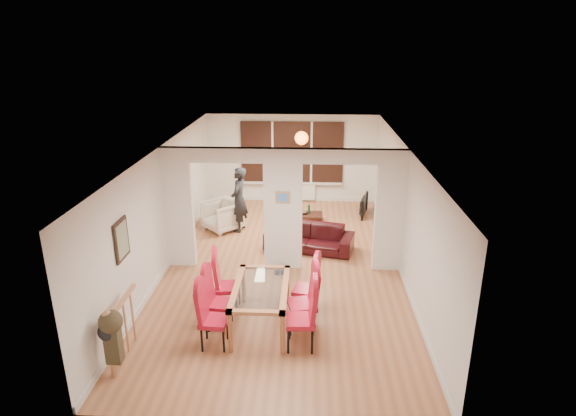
# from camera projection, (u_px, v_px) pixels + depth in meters

# --- Properties ---
(floor) EXTENTS (5.00, 9.00, 0.01)m
(floor) POSITION_uv_depth(u_px,v_px,m) (283.00, 266.00, 10.43)
(floor) COLOR #AA6A44
(floor) RESTS_ON ground
(room_walls) EXTENTS (5.00, 9.00, 2.60)m
(room_walls) POSITION_uv_depth(u_px,v_px,m) (283.00, 210.00, 10.00)
(room_walls) COLOR silver
(room_walls) RESTS_ON floor
(divider_wall) EXTENTS (5.00, 0.18, 2.60)m
(divider_wall) POSITION_uv_depth(u_px,v_px,m) (283.00, 210.00, 10.00)
(divider_wall) COLOR white
(divider_wall) RESTS_ON floor
(bay_window_blinds) EXTENTS (3.00, 0.08, 1.80)m
(bay_window_blinds) POSITION_uv_depth(u_px,v_px,m) (292.00, 152.00, 14.11)
(bay_window_blinds) COLOR black
(bay_window_blinds) RESTS_ON room_walls
(radiator) EXTENTS (1.40, 0.08, 0.50)m
(radiator) POSITION_uv_depth(u_px,v_px,m) (292.00, 192.00, 14.47)
(radiator) COLOR white
(radiator) RESTS_ON floor
(pendant_light) EXTENTS (0.36, 0.36, 0.36)m
(pendant_light) POSITION_uv_depth(u_px,v_px,m) (302.00, 138.00, 12.80)
(pendant_light) COLOR orange
(pendant_light) RESTS_ON room_walls
(stair_newel) EXTENTS (0.40, 1.20, 1.10)m
(stair_newel) POSITION_uv_depth(u_px,v_px,m) (124.00, 324.00, 7.34)
(stair_newel) COLOR tan
(stair_newel) RESTS_ON floor
(wall_poster) EXTENTS (0.04, 0.52, 0.67)m
(wall_poster) POSITION_uv_depth(u_px,v_px,m) (122.00, 240.00, 7.75)
(wall_poster) COLOR gray
(wall_poster) RESTS_ON room_walls
(pillar_photo) EXTENTS (0.30, 0.03, 0.25)m
(pillar_photo) POSITION_uv_depth(u_px,v_px,m) (283.00, 197.00, 9.80)
(pillar_photo) COLOR #4C8CD8
(pillar_photo) RESTS_ON divider_wall
(dining_table) EXTENTS (0.91, 1.62, 0.76)m
(dining_table) POSITION_uv_depth(u_px,v_px,m) (261.00, 306.00, 8.15)
(dining_table) COLOR #A5633D
(dining_table) RESTS_ON floor
(dining_chair_la) EXTENTS (0.45, 0.45, 1.06)m
(dining_chair_la) POSITION_uv_depth(u_px,v_px,m) (214.00, 316.00, 7.57)
(dining_chair_la) COLOR #AE112A
(dining_chair_la) RESTS_ON floor
(dining_chair_lb) EXTENTS (0.46, 0.46, 1.04)m
(dining_chair_lb) POSITION_uv_depth(u_px,v_px,m) (219.00, 300.00, 8.07)
(dining_chair_lb) COLOR #AE112A
(dining_chair_lb) RESTS_ON floor
(dining_chair_lc) EXTENTS (0.49, 0.49, 1.09)m
(dining_chair_lc) POSITION_uv_depth(u_px,v_px,m) (227.00, 283.00, 8.58)
(dining_chair_lc) COLOR #AE112A
(dining_chair_lc) RESTS_ON floor
(dining_chair_ra) EXTENTS (0.47, 0.47, 1.13)m
(dining_chair_ra) POSITION_uv_depth(u_px,v_px,m) (301.00, 316.00, 7.53)
(dining_chair_ra) COLOR #AE112A
(dining_chair_ra) RESTS_ON floor
(dining_chair_rb) EXTENTS (0.54, 0.54, 1.13)m
(dining_chair_rb) POSITION_uv_depth(u_px,v_px,m) (302.00, 300.00, 7.98)
(dining_chair_rb) COLOR #AE112A
(dining_chair_rb) RESTS_ON floor
(dining_chair_rc) EXTENTS (0.50, 0.50, 1.04)m
(dining_chair_rc) POSITION_uv_depth(u_px,v_px,m) (305.00, 286.00, 8.52)
(dining_chair_rc) COLOR #AE112A
(dining_chair_rc) RESTS_ON floor
(sofa) EXTENTS (2.15, 1.23, 0.59)m
(sofa) POSITION_uv_depth(u_px,v_px,m) (309.00, 237.00, 11.18)
(sofa) COLOR black
(sofa) RESTS_ON floor
(armchair) EXTENTS (1.16, 1.16, 0.76)m
(armchair) POSITION_uv_depth(u_px,v_px,m) (222.00, 216.00, 12.29)
(armchair) COLOR beige
(armchair) RESTS_ON floor
(person) EXTENTS (0.66, 0.49, 1.66)m
(person) POSITION_uv_depth(u_px,v_px,m) (239.00, 200.00, 12.09)
(person) COLOR black
(person) RESTS_ON floor
(television) EXTENTS (0.98, 0.36, 0.56)m
(television) POSITION_uv_depth(u_px,v_px,m) (361.00, 205.00, 13.37)
(television) COLOR black
(television) RESTS_ON floor
(coffee_table) EXTENTS (1.10, 0.62, 0.24)m
(coffee_table) POSITION_uv_depth(u_px,v_px,m) (303.00, 218.00, 12.87)
(coffee_table) COLOR black
(coffee_table) RESTS_ON floor
(bottle) EXTENTS (0.06, 0.06, 0.25)m
(bottle) POSITION_uv_depth(u_px,v_px,m) (309.00, 209.00, 12.82)
(bottle) COLOR #143F19
(bottle) RESTS_ON coffee_table
(bowl) EXTENTS (0.22, 0.22, 0.05)m
(bowl) POSITION_uv_depth(u_px,v_px,m) (303.00, 213.00, 12.82)
(bowl) COLOR black
(bowl) RESTS_ON coffee_table
(shoes) EXTENTS (0.23, 0.25, 0.10)m
(shoes) POSITION_uv_depth(u_px,v_px,m) (280.00, 271.00, 10.12)
(shoes) COLOR black
(shoes) RESTS_ON floor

